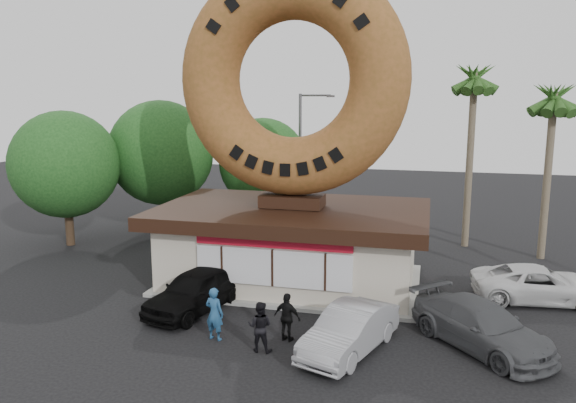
% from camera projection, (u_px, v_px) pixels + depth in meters
% --- Properties ---
extents(ground, '(90.00, 90.00, 0.00)m').
position_uv_depth(ground, '(248.00, 339.00, 18.39)').
color(ground, black).
rests_on(ground, ground).
extents(donut_shop, '(11.20, 7.20, 3.80)m').
position_uv_depth(donut_shop, '(292.00, 242.00, 23.76)').
color(donut_shop, beige).
rests_on(donut_shop, ground).
extents(giant_donut, '(9.40, 2.40, 9.40)m').
position_uv_depth(giant_donut, '(293.00, 80.00, 22.53)').
color(giant_donut, '#9D5A2D').
rests_on(giant_donut, donut_shop).
extents(tree_west, '(6.00, 6.00, 7.65)m').
position_uv_depth(tree_west, '(161.00, 153.00, 32.22)').
color(tree_west, '#473321').
rests_on(tree_west, ground).
extents(tree_mid, '(5.20, 5.20, 6.63)m').
position_uv_depth(tree_mid, '(263.00, 163.00, 32.90)').
color(tree_mid, '#473321').
rests_on(tree_mid, ground).
extents(tree_far, '(5.60, 5.60, 7.14)m').
position_uv_depth(tree_far, '(65.00, 165.00, 29.32)').
color(tree_far, '#473321').
rests_on(tree_far, ground).
extents(palm_near, '(2.60, 2.60, 9.75)m').
position_uv_depth(palm_near, '(474.00, 85.00, 28.35)').
color(palm_near, '#726651').
rests_on(palm_near, ground).
extents(palm_far, '(2.60, 2.60, 8.75)m').
position_uv_depth(palm_far, '(554.00, 104.00, 26.24)').
color(palm_far, '#726651').
rests_on(palm_far, ground).
extents(street_lamp, '(2.11, 0.20, 8.00)m').
position_uv_depth(street_lamp, '(302.00, 154.00, 33.25)').
color(street_lamp, '#59595E').
rests_on(street_lamp, ground).
extents(person_left, '(0.72, 0.54, 1.77)m').
position_uv_depth(person_left, '(214.00, 314.00, 18.24)').
color(person_left, navy).
rests_on(person_left, ground).
extents(person_center, '(0.79, 0.62, 1.61)m').
position_uv_depth(person_center, '(260.00, 327.00, 17.42)').
color(person_center, black).
rests_on(person_center, ground).
extents(person_right, '(1.02, 0.63, 1.61)m').
position_uv_depth(person_right, '(287.00, 317.00, 18.15)').
color(person_right, black).
rests_on(person_right, ground).
extents(car_black, '(2.96, 4.86, 1.55)m').
position_uv_depth(car_black, '(195.00, 290.00, 20.75)').
color(car_black, black).
rests_on(car_black, ground).
extents(car_silver, '(2.85, 4.57, 1.42)m').
position_uv_depth(car_silver, '(350.00, 330.00, 17.38)').
color(car_silver, '#9D9DA2').
rests_on(car_silver, ground).
extents(car_grey, '(4.89, 5.05, 1.45)m').
position_uv_depth(car_grey, '(481.00, 326.00, 17.68)').
color(car_grey, '#4F5054').
rests_on(car_grey, ground).
extents(car_white, '(5.25, 2.91, 1.39)m').
position_uv_depth(car_white, '(539.00, 284.00, 21.68)').
color(car_white, silver).
rests_on(car_white, ground).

